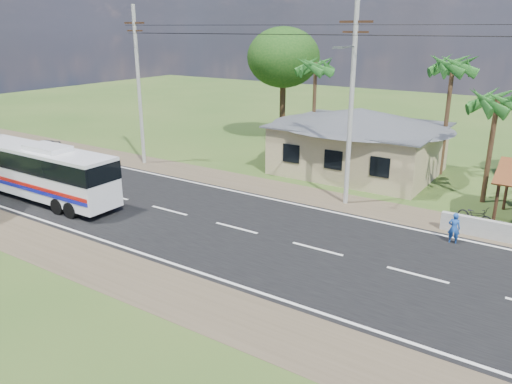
% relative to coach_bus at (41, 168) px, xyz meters
% --- Properties ---
extents(ground, '(120.00, 120.00, 0.00)m').
position_rel_coach_bus_xyz_m(ground, '(11.77, 2.64, -1.92)').
color(ground, '#2C4C1B').
rests_on(ground, ground).
extents(road, '(120.00, 16.00, 0.03)m').
position_rel_coach_bus_xyz_m(road, '(11.77, 2.64, -1.91)').
color(road, black).
rests_on(road, ground).
extents(house, '(12.40, 10.00, 5.00)m').
position_rel_coach_bus_xyz_m(house, '(12.77, 15.63, 0.73)').
color(house, tan).
rests_on(house, ground).
extents(utility_poles, '(32.80, 2.22, 11.00)m').
position_rel_coach_bus_xyz_m(utility_poles, '(14.44, 9.12, 3.85)').
color(utility_poles, '#9E9E99').
rests_on(utility_poles, ground).
extents(palm_near, '(2.80, 2.80, 6.70)m').
position_rel_coach_bus_xyz_m(palm_near, '(21.27, 13.64, 3.79)').
color(palm_near, '#47301E').
rests_on(palm_near, ground).
extents(palm_mid, '(2.80, 2.80, 8.20)m').
position_rel_coach_bus_xyz_m(palm_mid, '(17.77, 18.14, 5.24)').
color(palm_mid, '#47301E').
rests_on(palm_mid, ground).
extents(palm_far, '(2.80, 2.80, 7.70)m').
position_rel_coach_bus_xyz_m(palm_far, '(7.77, 18.64, 4.76)').
color(palm_far, '#47301E').
rests_on(palm_far, ground).
extents(tree_behind_house, '(6.00, 6.00, 9.61)m').
position_rel_coach_bus_xyz_m(tree_behind_house, '(3.77, 20.64, 5.20)').
color(tree_behind_house, '#47301E').
rests_on(tree_behind_house, ground).
extents(coach_bus, '(10.81, 2.41, 3.35)m').
position_rel_coach_bus_xyz_m(coach_bus, '(0.00, 0.00, 0.00)').
color(coach_bus, silver).
rests_on(coach_bus, ground).
extents(motorcycle, '(1.96, 1.16, 0.97)m').
position_rel_coach_bus_xyz_m(motorcycle, '(21.56, 9.75, -1.43)').
color(motorcycle, black).
rests_on(motorcycle, ground).
extents(person, '(0.60, 0.45, 1.49)m').
position_rel_coach_bus_xyz_m(person, '(21.19, 6.73, -1.17)').
color(person, '#1B4597').
rests_on(person, ground).
extents(small_car, '(2.55, 3.92, 1.24)m').
position_rel_coach_bus_xyz_m(small_car, '(-9.21, 6.11, -1.30)').
color(small_car, '#333336').
rests_on(small_car, ground).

